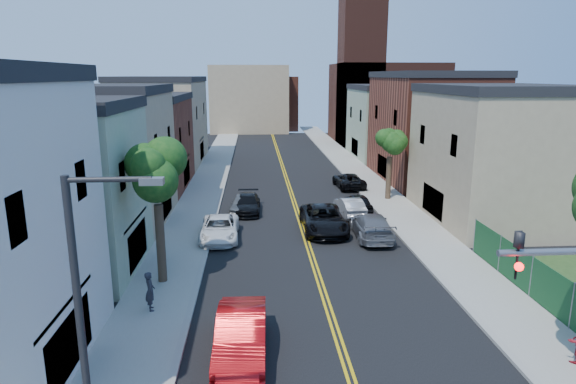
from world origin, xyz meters
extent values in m
cube|color=gray|center=(-7.90, 40.00, 0.07)|extent=(3.20, 100.00, 0.15)
cube|color=gray|center=(7.90, 40.00, 0.07)|extent=(3.20, 100.00, 0.15)
cube|color=gray|center=(-6.15, 40.00, 0.07)|extent=(0.30, 100.00, 0.15)
cube|color=gray|center=(6.15, 40.00, 0.07)|extent=(0.30, 100.00, 0.15)
cube|color=gray|center=(-14.00, 16.00, 4.25)|extent=(9.00, 8.00, 8.50)
cube|color=#998466|center=(-14.00, 25.00, 4.50)|extent=(9.00, 10.00, 9.00)
cube|color=brown|center=(-14.00, 36.00, 4.00)|extent=(9.00, 12.00, 8.00)
cube|color=#998466|center=(-14.00, 50.00, 4.75)|extent=(9.00, 16.00, 9.50)
cube|color=#998466|center=(14.00, 24.00, 4.50)|extent=(9.00, 12.00, 9.00)
cube|color=brown|center=(14.00, 38.00, 5.00)|extent=(9.00, 14.00, 10.00)
cube|color=gray|center=(14.00, 52.00, 4.25)|extent=(9.00, 12.00, 8.50)
cube|color=#4C2319|center=(17.50, 68.00, 6.00)|extent=(16.00, 14.00, 12.00)
cube|color=#4C2319|center=(12.50, 64.00, 11.00)|extent=(6.00, 6.00, 22.00)
cube|color=#998466|center=(-4.00, 82.00, 6.00)|extent=(14.00, 8.00, 12.00)
cube|color=brown|center=(0.00, 86.00, 5.00)|extent=(10.00, 8.00, 10.00)
cube|color=#143F1E|center=(9.50, 9.50, 1.10)|extent=(0.04, 15.00, 1.90)
cylinder|color=#3E2F1F|center=(-7.90, 14.00, 2.13)|extent=(0.44, 0.44, 3.96)
sphere|color=#103B11|center=(-7.90, 14.00, 6.45)|extent=(5.20, 5.20, 5.20)
sphere|color=#103B11|center=(-7.38, 13.61, 7.49)|extent=(3.90, 3.90, 3.90)
sphere|color=#103B11|center=(-8.42, 14.52, 5.93)|extent=(3.64, 3.64, 3.64)
cylinder|color=#3E2F1F|center=(7.90, 30.00, 1.91)|extent=(0.44, 0.44, 3.52)
sphere|color=#103B11|center=(7.90, 30.00, 5.65)|extent=(4.40, 4.40, 4.40)
sphere|color=#103B11|center=(8.34, 29.67, 6.53)|extent=(3.30, 3.30, 3.30)
sphere|color=#103B11|center=(7.46, 30.44, 5.21)|extent=(3.08, 3.08, 3.08)
imported|color=black|center=(2.00, -0.50, 6.70)|extent=(0.16, 0.20, 1.00)
sphere|color=#FF0C0C|center=(2.00, -0.62, 6.50)|extent=(0.18, 0.18, 0.18)
cylinder|color=black|center=(-7.20, 1.00, 4.15)|extent=(0.18, 0.18, 8.00)
cylinder|color=black|center=(-6.30, 1.00, 8.05)|extent=(1.80, 0.12, 0.12)
cube|color=slate|center=(-5.40, 1.00, 8.00)|extent=(0.50, 0.25, 0.15)
imported|color=#AE0B0E|center=(-3.80, 7.07, 0.86)|extent=(1.94, 5.24, 1.71)
imported|color=white|center=(-5.50, 20.74, 0.71)|extent=(2.39, 5.13, 1.42)
imported|color=#54585C|center=(-4.20, 26.96, 0.69)|extent=(2.10, 4.24, 1.39)
imported|color=black|center=(-3.80, 26.98, 0.68)|extent=(2.03, 4.75, 1.37)
imported|color=slate|center=(4.23, 20.38, 0.80)|extent=(2.44, 5.57, 1.59)
imported|color=black|center=(4.69, 26.81, 0.68)|extent=(1.82, 4.08, 1.36)
imported|color=#A9AAB0|center=(3.80, 25.55, 0.70)|extent=(1.83, 4.36, 1.40)
imported|color=black|center=(5.50, 34.82, 0.69)|extent=(2.62, 5.11, 1.38)
imported|color=black|center=(1.35, 21.95, 0.84)|extent=(2.82, 6.06, 1.68)
imported|color=#27262E|center=(-7.85, 10.84, 1.03)|extent=(0.60, 0.74, 1.77)
camera|label=1|loc=(-3.20, -9.44, 10.19)|focal=30.74mm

